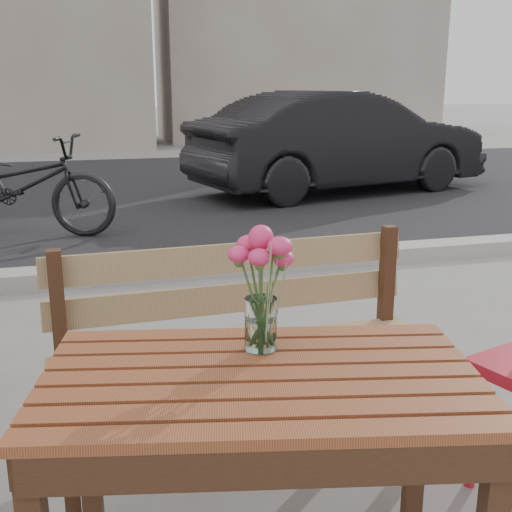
{
  "coord_description": "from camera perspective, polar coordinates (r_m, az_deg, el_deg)",
  "views": [
    {
      "loc": [
        -0.57,
        -1.59,
        1.39
      ],
      "look_at": [
        -0.13,
        0.04,
        0.94
      ],
      "focal_mm": 45.0,
      "sensor_mm": 36.0,
      "label": 1
    }
  ],
  "objects": [
    {
      "name": "street",
      "position": [
        6.81,
        -10.02,
        3.29
      ],
      "size": [
        30.0,
        8.12,
        0.12
      ],
      "color": "black",
      "rests_on": "ground"
    },
    {
      "name": "bicycle",
      "position": [
        6.41,
        -20.2,
        5.9
      ],
      "size": [
        1.91,
        1.18,
        0.95
      ],
      "primitive_type": "imported",
      "rotation": [
        0.0,
        0.0,
        1.24
      ],
      "color": "black",
      "rests_on": "ground"
    },
    {
      "name": "main_bench",
      "position": [
        2.38,
        -1.37,
        -6.26
      ],
      "size": [
        1.41,
        0.47,
        0.87
      ],
      "rotation": [
        0.0,
        0.0,
        0.04
      ],
      "color": "olive",
      "rests_on": "ground"
    },
    {
      "name": "main_vase",
      "position": [
        1.71,
        0.44,
        -1.59
      ],
      "size": [
        0.19,
        0.19,
        0.35
      ],
      "color": "white",
      "rests_on": "main_table"
    },
    {
      "name": "parked_car",
      "position": [
        8.61,
        7.45,
        10.01
      ],
      "size": [
        4.19,
        2.29,
        1.31
      ],
      "primitive_type": "imported",
      "rotation": [
        0.0,
        0.0,
        1.81
      ],
      "color": "black",
      "rests_on": "ground"
    },
    {
      "name": "main_table",
      "position": [
        1.7,
        0.39,
        -13.79
      ],
      "size": [
        1.22,
        0.86,
        0.68
      ],
      "rotation": [
        0.0,
        0.0,
        -0.21
      ],
      "color": "brown",
      "rests_on": "ground"
    }
  ]
}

